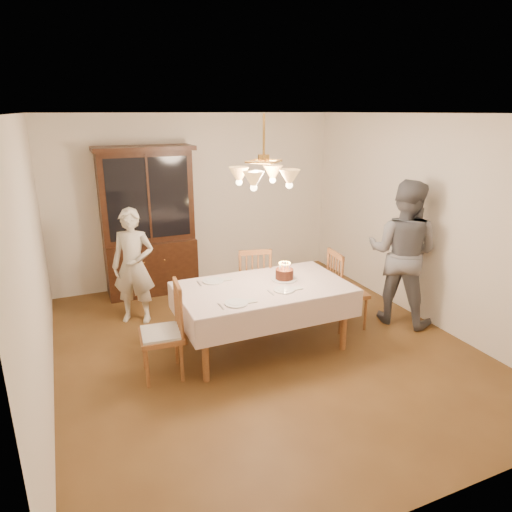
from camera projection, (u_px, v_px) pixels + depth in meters
name	position (u px, v px, depth m)	size (l,w,h in m)	color
ground	(263.00, 346.00, 5.32)	(5.00, 5.00, 0.00)	#563718
room_shell	(263.00, 214.00, 4.84)	(5.00, 5.00, 5.00)	white
dining_table	(263.00, 292.00, 5.11)	(1.90, 1.10, 0.76)	brown
china_hutch	(148.00, 224.00, 6.66)	(1.38, 0.54, 2.16)	black
chair_far_side	(253.00, 287.00, 5.91)	(0.52, 0.50, 1.00)	brown
chair_left_end	(162.00, 335.00, 4.61)	(0.46, 0.48, 1.00)	brown
chair_right_end	(346.00, 293.00, 5.71)	(0.47, 0.49, 1.00)	brown
elderly_woman	(133.00, 266.00, 5.77)	(0.54, 0.36, 1.49)	beige
adult_in_grey	(402.00, 253.00, 5.72)	(0.90, 0.70, 1.84)	slate
birthday_cake	(284.00, 275.00, 5.26)	(0.30, 0.30, 0.21)	white
place_setting_near_left	(238.00, 303.00, 4.62)	(0.39, 0.24, 0.02)	white
place_setting_near_right	(285.00, 290.00, 4.96)	(0.38, 0.23, 0.02)	white
place_setting_far_left	(214.00, 281.00, 5.22)	(0.39, 0.24, 0.02)	white
chandelier	(264.00, 176.00, 4.72)	(0.62, 0.62, 0.73)	#BF8C3F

